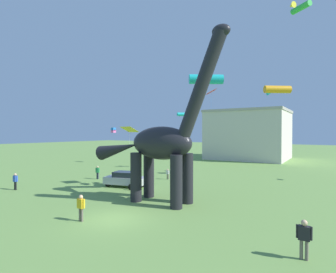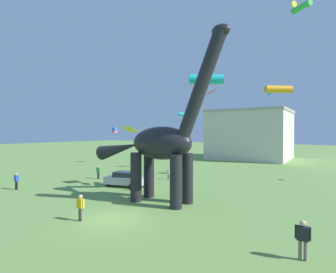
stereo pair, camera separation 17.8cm
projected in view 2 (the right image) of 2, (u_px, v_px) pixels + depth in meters
ground_plane at (115, 219)px, 17.13m from camera, size 240.00×240.00×0.00m
dinosaur_sculpture at (161, 143)px, 21.13m from camera, size 12.51×2.65×13.08m
parked_sedan_left at (126, 179)px, 27.13m from camera, size 4.52×2.83×1.55m
person_photographer at (168, 173)px, 31.39m from camera, size 0.46×0.20×1.22m
person_watching_child at (16, 180)px, 25.76m from camera, size 0.61×0.27×1.62m
person_far_spectator at (303, 236)px, 11.56m from camera, size 0.66×0.29×1.76m
person_near_flyer at (80, 205)px, 16.67m from camera, size 0.62×0.27×1.66m
person_strolling_adult at (98, 171)px, 31.66m from camera, size 0.59×0.26×1.57m
kite_far_right at (206, 80)px, 23.24m from camera, size 2.90×3.06×0.86m
kite_far_left at (130, 130)px, 27.36m from camera, size 1.95×1.52×2.29m
kite_near_high at (184, 114)px, 39.91m from camera, size 1.91×1.89×0.54m
kite_high_right at (212, 92)px, 25.93m from camera, size 1.45×1.60×1.77m
kite_drifting at (115, 130)px, 47.83m from camera, size 0.69×0.69×0.92m
kite_mid_left at (300, 7)px, 21.97m from camera, size 1.79×1.86×0.52m
kite_mid_right at (277, 90)px, 32.20m from camera, size 3.19×3.33×0.94m
background_building_block at (250, 135)px, 55.72m from camera, size 15.41×14.04×10.13m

